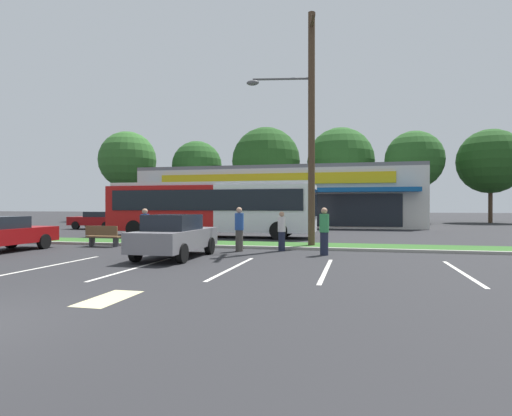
# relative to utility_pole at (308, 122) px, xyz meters

# --- Properties ---
(grass_median) EXTENTS (56.00, 2.20, 0.12)m
(grass_median) POSITION_rel_utility_pole_xyz_m (-4.26, 0.28, -5.48)
(grass_median) COLOR #2D5B23
(grass_median) RESTS_ON ground_plane
(curb_lip) EXTENTS (56.00, 0.24, 0.12)m
(curb_lip) POSITION_rel_utility_pole_xyz_m (-4.26, -0.94, -5.48)
(curb_lip) COLOR #99968C
(curb_lip) RESTS_ON ground_plane
(parking_stripe_0) EXTENTS (0.12, 4.80, 0.01)m
(parking_stripe_0) POSITION_rel_utility_pole_xyz_m (-7.12, -7.46, -5.54)
(parking_stripe_0) COLOR silver
(parking_stripe_0) RESTS_ON ground_plane
(parking_stripe_1) EXTENTS (0.12, 4.80, 0.01)m
(parking_stripe_1) POSITION_rel_utility_pole_xyz_m (-4.33, -7.32, -5.54)
(parking_stripe_1) COLOR silver
(parking_stripe_1) RESTS_ON ground_plane
(parking_stripe_2) EXTENTS (0.12, 4.80, 0.01)m
(parking_stripe_2) POSITION_rel_utility_pole_xyz_m (-1.52, -6.63, -5.54)
(parking_stripe_2) COLOR silver
(parking_stripe_2) RESTS_ON ground_plane
(parking_stripe_3) EXTENTS (0.12, 4.80, 0.01)m
(parking_stripe_3) POSITION_rel_utility_pole_xyz_m (1.21, -6.44, -5.54)
(parking_stripe_3) COLOR silver
(parking_stripe_3) RESTS_ON ground_plane
(parking_stripe_4) EXTENTS (0.12, 4.80, 0.01)m
(parking_stripe_4) POSITION_rel_utility_pole_xyz_m (4.91, -6.02, -5.54)
(parking_stripe_4) COLOR silver
(parking_stripe_4) RESTS_ON ground_plane
(lot_arrow) EXTENTS (0.70, 1.60, 0.01)m
(lot_arrow) POSITION_rel_utility_pole_xyz_m (-2.74, -11.23, -5.54)
(lot_arrow) COLOR beige
(lot_arrow) RESTS_ON ground_plane
(storefront_building) EXTENTS (24.98, 14.52, 5.35)m
(storefront_building) POSITION_rel_utility_pole_xyz_m (-4.87, 22.87, -2.86)
(storefront_building) COLOR beige
(storefront_building) RESTS_ON ground_plane
(tree_far_left) EXTENTS (7.14, 7.14, 11.23)m
(tree_far_left) POSITION_rel_utility_pole_xyz_m (-26.03, 29.68, 2.11)
(tree_far_left) COLOR #473323
(tree_far_left) RESTS_ON ground_plane
(tree_left) EXTENTS (6.26, 6.26, 10.02)m
(tree_left) POSITION_rel_utility_pole_xyz_m (-17.49, 31.65, 1.34)
(tree_left) COLOR #473323
(tree_left) RESTS_ON ground_plane
(tree_mid_left) EXTENTS (8.17, 8.17, 11.30)m
(tree_mid_left) POSITION_rel_utility_pole_xyz_m (-8.50, 31.25, 1.67)
(tree_mid_left) COLOR #473323
(tree_mid_left) RESTS_ON ground_plane
(tree_mid) EXTENTS (8.03, 8.03, 11.28)m
(tree_mid) POSITION_rel_utility_pole_xyz_m (0.23, 33.37, 1.72)
(tree_mid) COLOR #473323
(tree_mid) RESTS_ON ground_plane
(tree_mid_right) EXTENTS (6.39, 6.39, 10.14)m
(tree_mid_right) POSITION_rel_utility_pole_xyz_m (8.32, 30.89, 1.39)
(tree_mid_right) COLOR #473323
(tree_mid_right) RESTS_ON ground_plane
(tree_right) EXTENTS (7.05, 7.05, 10.29)m
(tree_right) POSITION_rel_utility_pole_xyz_m (16.41, 32.49, 1.21)
(tree_right) COLOR #473323
(tree_right) RESTS_ON ground_plane
(utility_pole) EXTENTS (3.12, 2.39, 10.38)m
(utility_pole) POSITION_rel_utility_pole_xyz_m (0.00, 0.00, 0.00)
(utility_pole) COLOR #4C3826
(utility_pole) RESTS_ON ground_plane
(city_bus) EXTENTS (12.56, 2.68, 3.25)m
(city_bus) POSITION_rel_utility_pole_xyz_m (-6.45, 5.37, -3.77)
(city_bus) COLOR #B71414
(city_bus) RESTS_ON ground_plane
(bus_stop_bench) EXTENTS (1.60, 0.45, 0.95)m
(bus_stop_bench) POSITION_rel_utility_pole_xyz_m (-9.14, -1.61, -5.04)
(bus_stop_bench) COLOR brown
(bus_stop_bench) RESTS_ON ground_plane
(car_0) EXTENTS (1.86, 4.29, 1.54)m
(car_0) POSITION_rel_utility_pole_xyz_m (-4.23, -4.74, -4.76)
(car_0) COLOR slate
(car_0) RESTS_ON ground_plane
(car_1) EXTENTS (4.31, 1.88, 1.40)m
(car_1) POSITION_rel_utility_pole_xyz_m (-18.05, 11.31, -4.81)
(car_1) COLOR maroon
(car_1) RESTS_ON ground_plane
(pedestrian_near_bench) EXTENTS (0.36, 0.36, 1.80)m
(pedestrian_near_bench) POSITION_rel_utility_pole_xyz_m (-2.57, -2.13, -4.64)
(pedestrian_near_bench) COLOR #47423D
(pedestrian_near_bench) RESTS_ON ground_plane
(pedestrian_by_pole) EXTENTS (0.36, 0.36, 1.79)m
(pedestrian_by_pole) POSITION_rel_utility_pole_xyz_m (0.89, -2.71, -4.64)
(pedestrian_by_pole) COLOR #1E2338
(pedestrian_by_pole) RESTS_ON ground_plane
(pedestrian_mid) EXTENTS (0.33, 0.33, 1.62)m
(pedestrian_mid) POSITION_rel_utility_pole_xyz_m (-0.92, -1.53, -4.72)
(pedestrian_mid) COLOR #1E2338
(pedestrian_mid) RESTS_ON ground_plane
(pedestrian_far) EXTENTS (0.35, 0.35, 1.74)m
(pedestrian_far) POSITION_rel_utility_pole_xyz_m (-6.51, -2.63, -4.66)
(pedestrian_far) COLOR #726651
(pedestrian_far) RESTS_ON ground_plane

